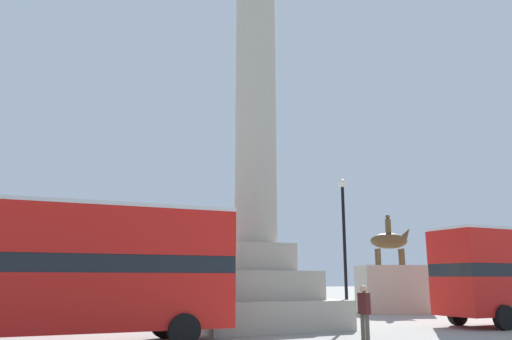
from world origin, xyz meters
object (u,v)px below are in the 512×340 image
object	(u,v)px
monument_column	(256,192)
equestrian_statue	(392,285)
bus_b	(51,267)
street_lamp	(345,250)
pedestrian_near_lamp	(364,309)

from	to	relation	value
monument_column	equestrian_statue	size ratio (longest dim) A/B	3.30
bus_b	street_lamp	distance (m)	12.25
bus_b	pedestrian_near_lamp	size ratio (longest dim) A/B	6.18
equestrian_statue	street_lamp	distance (m)	10.50
bus_b	street_lamp	xyz separation A→B (m)	(12.07, 1.83, 0.90)
monument_column	street_lamp	size ratio (longest dim) A/B	3.08
bus_b	equestrian_statue	world-z (taller)	equestrian_statue
street_lamp	pedestrian_near_lamp	size ratio (longest dim) A/B	3.55
bus_b	equestrian_statue	size ratio (longest dim) A/B	1.86
street_lamp	equestrian_statue	bearing A→B (deg)	39.90
monument_column	pedestrian_near_lamp	world-z (taller)	monument_column
monument_column	pedestrian_near_lamp	xyz separation A→B (m)	(1.15, -6.17, -4.87)
bus_b	monument_column	bearing A→B (deg)	24.19
street_lamp	pedestrian_near_lamp	xyz separation A→B (m)	(-2.37, -4.43, -2.26)
monument_column	street_lamp	bearing A→B (deg)	-26.27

